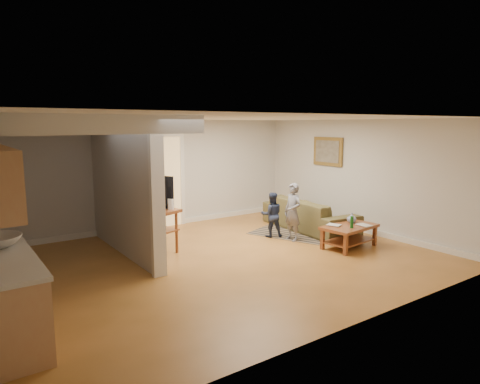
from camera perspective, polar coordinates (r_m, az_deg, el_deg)
name	(u,v)px	position (r m, az deg, el deg)	size (l,w,h in m)	color
ground	(220,261)	(7.68, -2.70, -9.14)	(7.50, 7.50, 0.00)	#925E25
room_shell	(151,181)	(7.24, -11.76, 1.42)	(7.54, 6.02, 2.52)	silver
area_rug	(303,228)	(10.09, 8.44, -4.76)	(2.33, 1.70, 0.01)	black
sofa	(309,229)	(10.01, 9.16, -4.92)	(2.44, 0.95, 0.71)	#4C3E26
coffee_table	(349,230)	(8.66, 14.39, -4.94)	(1.19, 0.78, 0.67)	brown
tv_console	(149,211)	(8.32, -12.07, -2.51)	(0.92, 1.41, 1.14)	brown
speaker_left	(156,236)	(7.46, -11.11, -5.76)	(0.10, 0.10, 1.02)	black
speaker_right	(148,211)	(9.30, -12.19, -2.48)	(0.11, 0.11, 1.14)	black
toy_basket	(139,230)	(9.29, -13.33, -4.99)	(0.49, 0.49, 0.44)	olive
child	(292,240)	(9.04, 6.96, -6.38)	(0.44, 0.29, 1.20)	slate
toddler	(271,237)	(9.26, 4.22, -5.97)	(0.47, 0.37, 0.97)	#212A46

